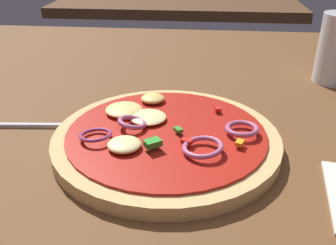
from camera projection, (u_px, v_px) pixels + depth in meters
dining_table at (137, 144)px, 0.48m from camera, size 1.36×1.09×0.03m
pizza at (165, 137)px, 0.44m from camera, size 0.26×0.26×0.03m
fork at (45, 125)px, 0.48m from camera, size 0.18×0.03×0.01m
background_table at (179, 1)px, 1.43m from camera, size 0.86×0.57×0.03m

